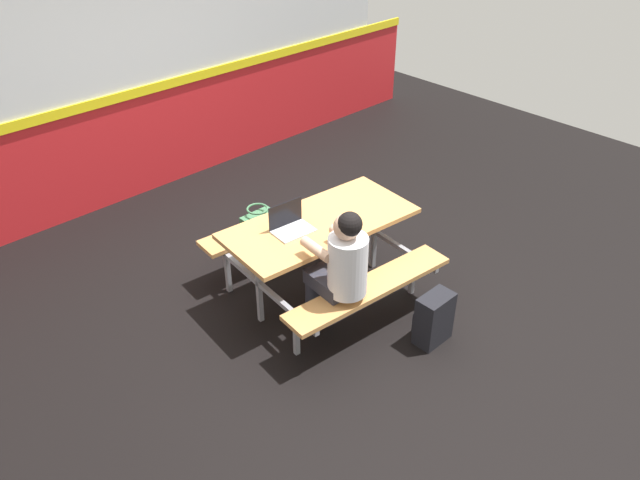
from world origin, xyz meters
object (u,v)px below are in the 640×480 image
at_px(laptop_silver, 291,225).
at_px(picnic_table_main, 320,238).
at_px(student_nearer, 341,265).
at_px(backpack_dark, 433,319).
at_px(tote_bag_bright, 259,229).

bearing_deg(laptop_silver, picnic_table_main, -13.27).
distance_m(student_nearer, backpack_dark, 0.89).
xyz_separation_m(student_nearer, tote_bag_bright, (0.36, 1.48, -0.51)).
distance_m(picnic_table_main, laptop_silver, 0.35).
xyz_separation_m(student_nearer, backpack_dark, (0.51, -0.54, -0.49)).
relative_size(student_nearer, backpack_dark, 2.74).
bearing_deg(laptop_silver, tote_bag_bright, 68.91).
height_order(laptop_silver, tote_bag_bright, laptop_silver).
height_order(picnic_table_main, tote_bag_bright, picnic_table_main).
bearing_deg(picnic_table_main, student_nearer, -118.47).
height_order(student_nearer, laptop_silver, student_nearer).
bearing_deg(picnic_table_main, laptop_silver, 166.73).
relative_size(student_nearer, laptop_silver, 3.56).
height_order(student_nearer, backpack_dark, student_nearer).
xyz_separation_m(picnic_table_main, laptop_silver, (-0.27, 0.06, 0.22)).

